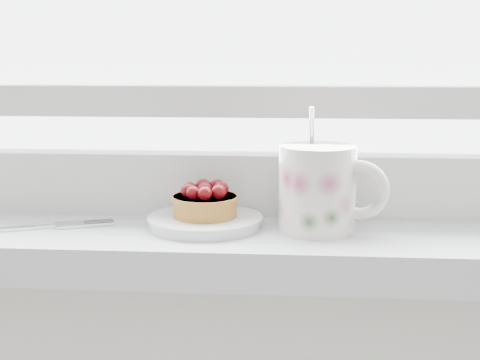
# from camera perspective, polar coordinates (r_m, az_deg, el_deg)

# --- Properties ---
(saucer) EXTENTS (0.12, 0.12, 0.01)m
(saucer) POSITION_cam_1_polar(r_m,az_deg,el_deg) (0.72, -3.00, -3.56)
(saucer) COLOR silver
(saucer) RESTS_ON windowsill
(raspberry_tart) EXTENTS (0.07, 0.07, 0.04)m
(raspberry_tart) POSITION_cam_1_polar(r_m,az_deg,el_deg) (0.71, -2.99, -1.82)
(raspberry_tart) COLOR #966020
(raspberry_tart) RESTS_ON saucer
(floral_mug) EXTENTS (0.12, 0.10, 0.13)m
(floral_mug) POSITION_cam_1_polar(r_m,az_deg,el_deg) (0.70, 6.86, -0.60)
(floral_mug) COLOR silver
(floral_mug) RESTS_ON windowsill
(fork) EXTENTS (0.19, 0.09, 0.00)m
(fork) POSITION_cam_1_polar(r_m,az_deg,el_deg) (0.75, -18.25, -3.92)
(fork) COLOR silver
(fork) RESTS_ON windowsill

